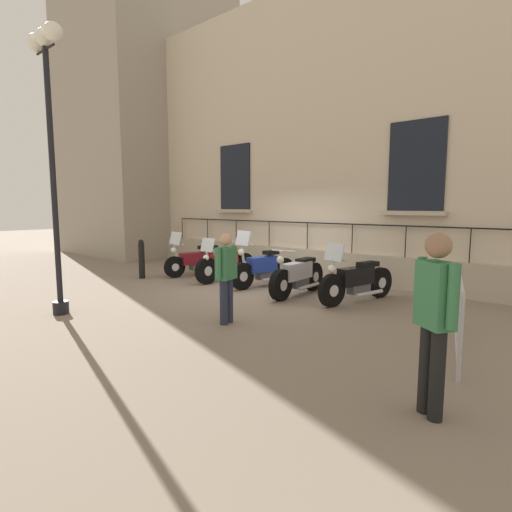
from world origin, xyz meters
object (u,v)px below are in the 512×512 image
at_px(motorcycle_black, 357,281).
at_px(crowd_barrier, 458,310).
at_px(pedestrian_walking, 435,314).
at_px(motorcycle_blue, 263,269).
at_px(motorcycle_red, 226,265).
at_px(pedestrian_standing, 226,273).
at_px(motorcycle_maroon, 197,260).
at_px(lamppost, 49,114).
at_px(bollard, 142,259).
at_px(motorcycle_silver, 298,276).

height_order(motorcycle_black, crowd_barrier, motorcycle_black).
bearing_deg(motorcycle_black, pedestrian_walking, 36.20).
bearing_deg(motorcycle_blue, motorcycle_red, -85.90).
height_order(motorcycle_red, motorcycle_blue, motorcycle_blue).
distance_m(motorcycle_red, pedestrian_standing, 4.03).
distance_m(motorcycle_blue, pedestrian_standing, 3.34).
bearing_deg(pedestrian_walking, motorcycle_black, -143.80).
bearing_deg(crowd_barrier, motorcycle_black, -124.02).
relative_size(motorcycle_maroon, motorcycle_red, 0.99).
distance_m(crowd_barrier, pedestrian_walking, 2.22).
distance_m(lamppost, bollard, 4.88).
relative_size(motorcycle_red, pedestrian_standing, 1.33).
bearing_deg(motorcycle_red, crowd_barrier, 76.16).
relative_size(motorcycle_blue, motorcycle_black, 0.97).
bearing_deg(pedestrian_standing, motorcycle_blue, -150.39).
bearing_deg(motorcycle_black, motorcycle_blue, -89.89).
distance_m(motorcycle_silver, pedestrian_walking, 5.41).
height_order(pedestrian_standing, pedestrian_walking, pedestrian_walking).
distance_m(motorcycle_blue, crowd_barrier, 5.24).
relative_size(motorcycle_maroon, motorcycle_black, 0.96).
relative_size(motorcycle_red, motorcycle_silver, 1.02).
bearing_deg(motorcycle_maroon, motorcycle_black, 90.45).
height_order(motorcycle_red, bollard, motorcycle_red).
relative_size(motorcycle_black, crowd_barrier, 0.90).
height_order(motorcycle_blue, pedestrian_standing, pedestrian_standing).
height_order(motorcycle_blue, bollard, motorcycle_blue).
distance_m(motorcycle_red, pedestrian_walking, 7.56).
xyz_separation_m(motorcycle_silver, pedestrian_standing, (2.62, 0.38, 0.44)).
distance_m(motorcycle_red, motorcycle_blue, 1.25).
bearing_deg(motorcycle_silver, motorcycle_red, -93.99).
bearing_deg(motorcycle_red, bollard, -57.54).
distance_m(motorcycle_maroon, motorcycle_red, 1.23).
height_order(motorcycle_silver, crowd_barrier, motorcycle_silver).
xyz_separation_m(motorcycle_black, pedestrian_standing, (2.89, -0.94, 0.42)).
bearing_deg(lamppost, motorcycle_silver, 150.70).
relative_size(pedestrian_standing, pedestrian_walking, 0.88).
bearing_deg(motorcycle_red, motorcycle_silver, 86.01).
height_order(crowd_barrier, pedestrian_walking, pedestrian_walking).
relative_size(motorcycle_red, crowd_barrier, 0.88).
bearing_deg(pedestrian_walking, pedestrian_standing, -103.54).
bearing_deg(lamppost, bollard, -145.76).
bearing_deg(motorcycle_maroon, pedestrian_standing, 55.30).
bearing_deg(motorcycle_blue, motorcycle_silver, 78.16).
xyz_separation_m(motorcycle_blue, lamppost, (4.51, -1.13, 3.17)).
height_order(motorcycle_blue, crowd_barrier, motorcycle_blue).
bearing_deg(motorcycle_red, pedestrian_standing, 45.88).
xyz_separation_m(motorcycle_blue, crowd_barrier, (1.62, 4.99, 0.12)).
relative_size(motorcycle_black, pedestrian_standing, 1.36).
height_order(motorcycle_maroon, lamppost, lamppost).
height_order(motorcycle_maroon, motorcycle_red, motorcycle_maroon).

